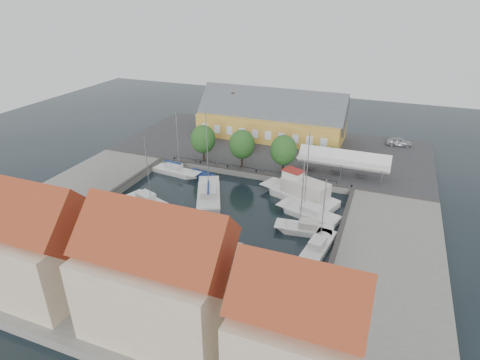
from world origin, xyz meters
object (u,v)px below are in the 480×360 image
Objects in this scene: east_boat_c at (318,248)px; west_boat_c at (148,203)px; east_boat_b at (306,230)px; car_silver at (399,142)px; center_sailboat at (209,196)px; warehouse at (269,119)px; car_red at (249,146)px; trawler at (301,193)px; tent_canopy at (344,159)px; launch_sw at (98,223)px; launch_nw at (200,175)px; west_boat_a at (176,172)px; east_boat_a at (309,214)px.

east_boat_c is 0.88× the size of west_boat_c.
car_silver is at bearing 73.73° from east_boat_b.
center_sailboat is (-25.14, -30.26, -1.42)m from car_silver.
warehouse is 2.65× the size of west_boat_c.
east_boat_b is at bearing -74.43° from car_red.
warehouse is at bearing 76.09° from west_boat_c.
east_boat_c reaches higher than trawler.
car_red is at bearing 107.44° from car_silver.
launch_sw is (-27.68, -24.50, -3.59)m from tent_canopy.
launch_sw is at bearing -145.46° from trawler.
east_boat_b reaches higher than tent_canopy.
center_sailboat reaches higher than west_boat_c.
east_boat_b reaches higher than trawler.
warehouse reaches higher than west_boat_c.
center_sailboat is at bearing 166.22° from east_boat_b.
tent_canopy is 1.14× the size of trawler.
car_red is at bearing 71.23° from launch_nw.
car_silver is 0.41× the size of west_boat_a.
west_boat_a reaches higher than trawler.
launch_sw is (-1.67, -17.43, -0.18)m from west_boat_a.
launch_nw is (-4.05, -11.91, -1.56)m from car_red.
launch_nw is (4.24, 0.64, -0.18)m from west_boat_a.
warehouse reaches higher than tent_canopy.
car_silver is 39.37m from center_sailboat.
warehouse is 40.16m from launch_sw.
car_silver is 35.45m from east_boat_b.
west_boat_c is at bearing 130.04° from car_silver.
center_sailboat is 2.89× the size of launch_nw.
warehouse reaches higher than launch_sw.
launch_nw is at bearing 152.59° from east_boat_b.
center_sailboat is at bearing -178.83° from east_boat_a.
east_boat_b is 0.95× the size of west_boat_c.
car_red is 0.38× the size of east_boat_b.
warehouse is 23.31m from west_boat_a.
east_boat_c is 25.93m from launch_nw.
east_boat_b is at bearing -13.78° from center_sailboat.
trawler is 21.60m from west_boat_a.
east_boat_c is at bearing -31.78° from launch_nw.
tent_canopy reaches higher than launch_sw.
east_boat_b is at bearing -27.41° from launch_nw.
launch_sw is at bearing -95.47° from west_boat_a.
car_red is (-1.13, -8.37, -2.78)m from warehouse.
warehouse is 5.93× the size of launch_sw.
west_boat_a is at bearing -171.42° from launch_nw.
west_boat_c is 7.46m from launch_sw.
west_boat_c is at bearing -166.99° from east_boat_a.
car_silver is at bearing 7.93° from warehouse.
car_silver is 0.45× the size of east_boat_b.
east_boat_b reaches higher than launch_sw.
west_boat_c reaches higher than east_boat_c.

